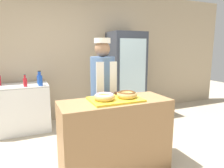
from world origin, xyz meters
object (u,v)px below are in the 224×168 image
object	(u,v)px
serving_tray	(115,99)
donut_chocolate_glaze	(127,94)
bottle_blue	(40,80)
brownie_back_left	(102,95)
chest_freezer	(20,108)
baker_person	(103,93)
bottle_blue_b	(39,79)
beverage_fridge	(126,75)
brownie_back_right	(118,93)
bottle_red_b	(25,82)
donut_light_glaze	(104,97)

from	to	relation	value
serving_tray	donut_chocolate_glaze	world-z (taller)	donut_chocolate_glaze
donut_chocolate_glaze	bottle_blue	distance (m)	1.79
brownie_back_left	chest_freezer	xyz separation A→B (m)	(-0.99, 1.61, -0.50)
baker_person	bottle_blue_b	xyz separation A→B (m)	(-0.79, 1.15, 0.08)
baker_person	chest_freezer	xyz separation A→B (m)	(-1.14, 1.25, -0.44)
serving_tray	beverage_fridge	distance (m)	2.04
baker_person	donut_chocolate_glaze	bearing A→B (deg)	-78.74
serving_tray	brownie_back_right	bearing A→B (deg)	54.07
baker_person	brownie_back_right	bearing A→B (deg)	-77.79
baker_person	bottle_blue	distance (m)	1.28
serving_tray	chest_freezer	size ratio (longest dim) A/B	0.59
brownie_back_right	bottle_red_b	bearing A→B (deg)	128.04
brownie_back_right	baker_person	size ratio (longest dim) A/B	0.05
brownie_back_right	bottle_blue	xyz separation A→B (m)	(-0.85, 1.38, 0.02)
beverage_fridge	bottle_red_b	bearing A→B (deg)	-174.27
donut_light_glaze	baker_person	distance (m)	0.57
bottle_blue	donut_light_glaze	bearing A→B (deg)	-69.07
beverage_fridge	bottle_red_b	world-z (taller)	beverage_fridge
brownie_back_right	bottle_red_b	world-z (taller)	bottle_red_b
donut_chocolate_glaze	brownie_back_right	size ratio (longest dim) A/B	3.05
serving_tray	beverage_fridge	bearing A→B (deg)	59.45
chest_freezer	bottle_blue	xyz separation A→B (m)	(0.37, -0.23, 0.52)
bottle_blue	brownie_back_left	bearing A→B (deg)	-65.70
serving_tray	bottle_blue	xyz separation A→B (m)	(-0.74, 1.54, 0.05)
donut_chocolate_glaze	chest_freezer	distance (m)	2.24
donut_chocolate_glaze	bottle_blue	size ratio (longest dim) A/B	0.93
serving_tray	bottle_blue_b	world-z (taller)	bottle_blue_b
brownie_back_left	bottle_red_b	xyz separation A→B (m)	(-0.86, 1.40, 0.00)
brownie_back_left	brownie_back_right	size ratio (longest dim) A/B	1.00
donut_chocolate_glaze	bottle_blue_b	xyz separation A→B (m)	(-0.89, 1.69, -0.01)
donut_chocolate_glaze	brownie_back_right	xyz separation A→B (m)	(-0.03, 0.17, -0.02)
donut_light_glaze	baker_person	bearing A→B (deg)	71.36
serving_tray	baker_person	bearing A→B (deg)	85.92
beverage_fridge	bottle_blue	size ratio (longest dim) A/B	6.99
bottle_blue	bottle_red_b	xyz separation A→B (m)	(-0.24, 0.02, -0.02)
bottle_blue_b	baker_person	bearing A→B (deg)	-55.75
donut_light_glaze	bottle_blue_b	xyz separation A→B (m)	(-0.61, 1.69, -0.01)
donut_chocolate_glaze	bottle_blue	xyz separation A→B (m)	(-0.88, 1.55, -0.00)
bottle_red_b	bottle_blue	bearing A→B (deg)	-4.05
serving_tray	bottle_red_b	world-z (taller)	bottle_red_b
serving_tray	brownie_back_left	size ratio (longest dim) A/B	7.53
baker_person	bottle_red_b	world-z (taller)	baker_person
donut_light_glaze	bottle_red_b	size ratio (longest dim) A/B	1.17
bottle_blue	bottle_red_b	distance (m)	0.24
donut_light_glaze	beverage_fridge	bearing A→B (deg)	56.36
donut_chocolate_glaze	beverage_fridge	bearing A→B (deg)	63.25
brownie_back_left	donut_chocolate_glaze	bearing A→B (deg)	-34.10
brownie_back_right	donut_chocolate_glaze	bearing A→B (deg)	-80.70
brownie_back_left	brownie_back_right	xyz separation A→B (m)	(0.23, 0.00, 0.00)
serving_tray	brownie_back_right	distance (m)	0.20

